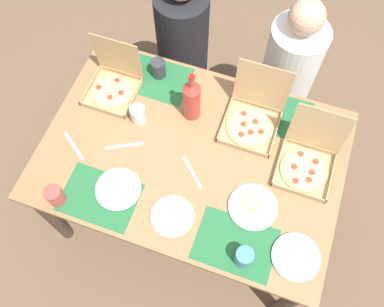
% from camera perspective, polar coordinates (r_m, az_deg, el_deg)
% --- Properties ---
extents(ground_plane, '(6.00, 6.00, 0.00)m').
position_cam_1_polar(ground_plane, '(2.77, 0.00, -6.94)').
color(ground_plane, brown).
extents(dining_table, '(1.49, 1.03, 0.77)m').
position_cam_1_polar(dining_table, '(2.16, 0.00, -1.24)').
color(dining_table, '#3F3328').
rests_on(dining_table, ground_plane).
extents(placemat_near_left, '(0.36, 0.26, 0.00)m').
position_cam_1_polar(placemat_near_left, '(2.02, -12.59, -5.88)').
color(placemat_near_left, '#236638').
rests_on(placemat_near_left, dining_table).
extents(placemat_near_right, '(0.36, 0.26, 0.00)m').
position_cam_1_polar(placemat_near_right, '(1.92, 6.00, -12.30)').
color(placemat_near_right, '#236638').
rests_on(placemat_near_right, dining_table).
extents(placemat_far_left, '(0.36, 0.26, 0.00)m').
position_cam_1_polar(placemat_far_left, '(2.30, -4.95, 10.23)').
color(placemat_far_left, '#236638').
rests_on(placemat_far_left, dining_table).
extents(placemat_far_right, '(0.36, 0.26, 0.00)m').
position_cam_1_polar(placemat_far_right, '(2.21, 11.45, 5.37)').
color(placemat_far_right, '#236638').
rests_on(placemat_far_right, dining_table).
extents(pizza_box_corner_left, '(0.26, 0.26, 0.29)m').
position_cam_1_polar(pizza_box_corner_left, '(2.26, -10.77, 9.33)').
color(pizza_box_corner_left, tan).
rests_on(pizza_box_corner_left, dining_table).
extents(pizza_box_center, '(0.27, 0.31, 0.31)m').
position_cam_1_polar(pizza_box_center, '(2.13, 8.33, 4.85)').
color(pizza_box_center, tan).
rests_on(pizza_box_center, dining_table).
extents(pizza_box_corner_right, '(0.27, 0.30, 0.30)m').
position_cam_1_polar(pizza_box_corner_right, '(2.07, 15.58, -1.02)').
color(pizza_box_corner_right, tan).
rests_on(pizza_box_corner_right, dining_table).
extents(plate_near_left, '(0.22, 0.22, 0.02)m').
position_cam_1_polar(plate_near_left, '(2.01, -10.12, -4.87)').
color(plate_near_left, white).
rests_on(plate_near_left, dining_table).
extents(plate_near_right, '(0.23, 0.23, 0.03)m').
position_cam_1_polar(plate_near_right, '(1.97, 8.35, -7.23)').
color(plate_near_right, white).
rests_on(plate_near_right, dining_table).
extents(plate_far_left, '(0.22, 0.22, 0.02)m').
position_cam_1_polar(plate_far_left, '(1.94, 14.11, -13.68)').
color(plate_far_left, white).
rests_on(plate_far_left, dining_table).
extents(plate_middle, '(0.20, 0.20, 0.02)m').
position_cam_1_polar(plate_middle, '(1.94, -2.74, -8.67)').
color(plate_middle, white).
rests_on(plate_middle, dining_table).
extents(soda_bottle, '(0.09, 0.09, 0.32)m').
position_cam_1_polar(soda_bottle, '(2.06, -0.03, 7.47)').
color(soda_bottle, '#B2382D').
rests_on(soda_bottle, dining_table).
extents(cup_clear_right, '(0.08, 0.08, 0.11)m').
position_cam_1_polar(cup_clear_right, '(2.02, -18.37, -5.53)').
color(cup_clear_right, '#BF4742').
rests_on(cup_clear_right, dining_table).
extents(cup_clear_left, '(0.08, 0.08, 0.10)m').
position_cam_1_polar(cup_clear_left, '(2.13, -7.45, 5.36)').
color(cup_clear_left, silver).
rests_on(cup_clear_left, dining_table).
extents(cup_red, '(0.08, 0.08, 0.11)m').
position_cam_1_polar(cup_red, '(2.28, -4.63, 11.61)').
color(cup_red, '#333338').
rests_on(cup_red, dining_table).
extents(cup_dark, '(0.08, 0.08, 0.11)m').
position_cam_1_polar(cup_dark, '(1.85, 7.16, -13.98)').
color(cup_dark, teal).
rests_on(cup_dark, dining_table).
extents(fork_by_near_right, '(0.18, 0.10, 0.00)m').
position_cam_1_polar(fork_by_near_right, '(2.11, -9.32, 1.07)').
color(fork_by_near_right, '#B7B7BC').
rests_on(fork_by_near_right, dining_table).
extents(fork_by_far_left, '(0.16, 0.12, 0.00)m').
position_cam_1_polar(fork_by_far_left, '(2.16, -15.96, 0.96)').
color(fork_by_far_left, '#B7B7BC').
rests_on(fork_by_far_left, dining_table).
extents(fork_by_far_right, '(0.15, 0.15, 0.00)m').
position_cam_1_polar(fork_by_far_right, '(2.02, 0.04, -2.66)').
color(fork_by_far_right, '#B7B7BC').
rests_on(fork_by_far_right, dining_table).
extents(diner_left_seat, '(0.32, 0.32, 1.17)m').
position_cam_1_polar(diner_left_seat, '(2.72, -1.27, 13.83)').
color(diner_left_seat, black).
rests_on(diner_left_seat, ground_plane).
extents(diner_right_seat, '(0.32, 0.32, 1.16)m').
position_cam_1_polar(diner_right_seat, '(2.66, 12.68, 9.67)').
color(diner_right_seat, white).
rests_on(diner_right_seat, ground_plane).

